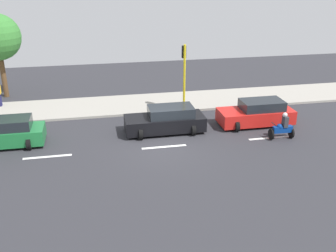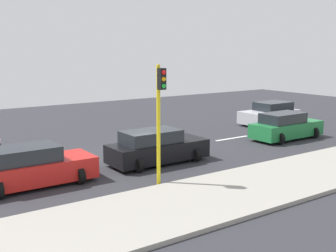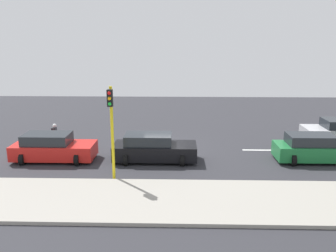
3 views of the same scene
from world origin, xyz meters
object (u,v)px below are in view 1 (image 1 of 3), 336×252
at_px(car_red, 257,113).
at_px(car_green, 3,133).
at_px(car_black, 166,120).
at_px(motorcycle, 282,128).
at_px(traffic_light_corner, 184,69).

xyz_separation_m(car_red, car_green, (-0.23, 14.44, -0.00)).
bearing_deg(car_black, car_green, 91.14).
relative_size(car_red, motorcycle, 2.92).
bearing_deg(traffic_light_corner, car_green, 105.89).
distance_m(car_green, traffic_light_corner, 11.21).
relative_size(car_red, car_black, 0.98).
xyz_separation_m(motorcycle, traffic_light_corner, (5.02, 4.43, 2.29)).
xyz_separation_m(car_black, motorcycle, (-2.18, -6.14, -0.07)).
bearing_deg(car_green, traffic_light_corner, -74.11).
distance_m(motorcycle, traffic_light_corner, 7.07).
distance_m(car_black, traffic_light_corner, 3.98).
xyz_separation_m(car_black, traffic_light_corner, (2.83, -1.71, 2.22)).
distance_m(car_green, car_black, 8.86).
height_order(motorcycle, traffic_light_corner, traffic_light_corner).
bearing_deg(motorcycle, traffic_light_corner, 41.47).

